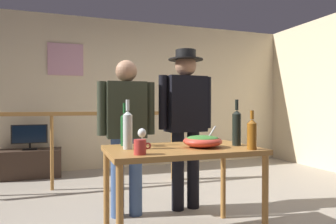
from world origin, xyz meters
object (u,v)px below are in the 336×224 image
(framed_picture, at_px, (66,59))
(person_standing_right, at_px, (186,114))
(wine_bottle_amber, at_px, (252,134))
(mug_red, at_px, (140,147))
(wine_bottle_green, at_px, (124,128))
(tv_console, at_px, (30,163))
(person_standing_left, at_px, (126,125))
(salad_bowl, at_px, (203,141))
(wine_bottle_dark, at_px, (237,127))
(wine_bottle_clear, at_px, (128,129))
(serving_table, at_px, (182,158))
(wine_glass, at_px, (142,134))
(stair_railing, at_px, (96,135))
(flat_screen_tv, at_px, (30,135))

(framed_picture, height_order, person_standing_right, framed_picture)
(wine_bottle_amber, bearing_deg, mug_red, 177.24)
(wine_bottle_green, bearing_deg, tv_console, 111.21)
(person_standing_left, bearing_deg, tv_console, -59.15)
(salad_bowl, xyz_separation_m, wine_bottle_dark, (0.32, 0.01, 0.10))
(wine_bottle_dark, distance_m, mug_red, 0.92)
(person_standing_left, bearing_deg, wine_bottle_clear, 83.13)
(salad_bowl, distance_m, person_standing_right, 0.78)
(serving_table, bearing_deg, wine_bottle_clear, 173.12)
(wine_glass, height_order, mug_red, wine_glass)
(salad_bowl, height_order, wine_glass, salad_bowl)
(salad_bowl, height_order, mug_red, salad_bowl)
(wine_bottle_amber, relative_size, person_standing_left, 0.20)
(mug_red, distance_m, person_standing_right, 1.19)
(wine_bottle_dark, distance_m, wine_bottle_amber, 0.25)
(serving_table, distance_m, salad_bowl, 0.22)
(tv_console, relative_size, person_standing_left, 0.58)
(wine_glass, bearing_deg, wine_bottle_clear, -143.90)
(stair_railing, relative_size, wine_bottle_dark, 9.01)
(stair_railing, distance_m, wine_bottle_dark, 2.19)
(serving_table, relative_size, wine_bottle_clear, 3.13)
(salad_bowl, bearing_deg, framed_picture, 108.24)
(framed_picture, relative_size, serving_table, 0.47)
(person_standing_left, bearing_deg, mug_red, 88.07)
(stair_railing, height_order, mug_red, stair_railing)
(flat_screen_tv, relative_size, wine_bottle_amber, 1.68)
(wine_glass, bearing_deg, person_standing_right, 41.15)
(wine_bottle_dark, xyz_separation_m, wine_bottle_green, (-0.90, 0.30, -0.01))
(stair_railing, bearing_deg, mug_red, -87.88)
(wine_bottle_clear, height_order, wine_bottle_green, wine_bottle_clear)
(wine_bottle_green, relative_size, wine_bottle_amber, 1.19)
(flat_screen_tv, bearing_deg, mug_red, -71.69)
(tv_console, distance_m, person_standing_right, 2.81)
(person_standing_left, bearing_deg, wine_bottle_dark, 141.38)
(wine_bottle_clear, bearing_deg, tv_console, 109.44)
(framed_picture, distance_m, salad_bowl, 3.44)
(person_standing_left, xyz_separation_m, person_standing_right, (0.63, 0.00, 0.10))
(wine_bottle_clear, distance_m, wine_bottle_green, 0.21)
(tv_console, xyz_separation_m, person_standing_right, (1.71, -2.08, 0.79))
(mug_red, xyz_separation_m, person_standing_left, (0.09, 0.93, 0.09))
(salad_bowl, bearing_deg, flat_screen_tv, 119.11)
(wine_bottle_amber, height_order, person_standing_left, person_standing_left)
(wine_bottle_dark, bearing_deg, salad_bowl, -178.19)
(wine_bottle_green, distance_m, person_standing_right, 0.85)
(wine_bottle_dark, bearing_deg, mug_red, -167.06)
(salad_bowl, bearing_deg, wine_bottle_clear, 170.30)
(wine_bottle_amber, bearing_deg, tv_console, 121.30)
(person_standing_right, bearing_deg, wine_bottle_clear, 36.71)
(tv_console, bearing_deg, flat_screen_tv, -90.00)
(salad_bowl, xyz_separation_m, person_standing_right, (0.15, 0.73, 0.20))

